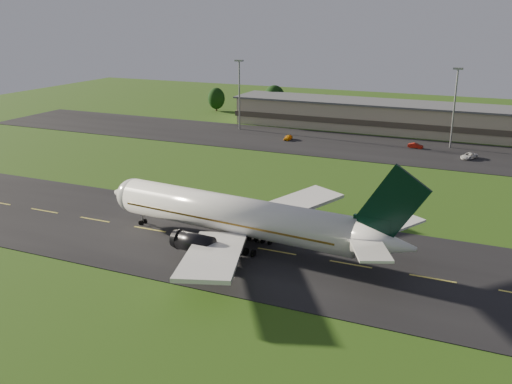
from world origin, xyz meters
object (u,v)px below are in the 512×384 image
at_px(service_vehicle_a, 288,137).
at_px(service_vehicle_b, 416,146).
at_px(terminal, 463,122).
at_px(airliner, 239,216).
at_px(service_vehicle_c, 469,156).
at_px(light_mast_west, 239,86).
at_px(light_mast_centre, 455,98).

distance_m(service_vehicle_a, service_vehicle_b, 33.65).
distance_m(terminal, service_vehicle_b, 22.69).
bearing_deg(airliner, service_vehicle_a, 110.12).
bearing_deg(terminal, service_vehicle_a, -150.52).
xyz_separation_m(terminal, service_vehicle_c, (3.91, -26.50, -3.21)).
distance_m(terminal, service_vehicle_c, 26.98).
bearing_deg(service_vehicle_a, terminal, 28.15).
distance_m(airliner, terminal, 99.09).
xyz_separation_m(airliner, light_mast_west, (-37.90, 80.08, 8.08)).
height_order(terminal, light_mast_west, light_mast_west).
bearing_deg(airliner, light_mast_centre, 79.61).
bearing_deg(service_vehicle_b, terminal, -17.29).
bearing_deg(light_mast_centre, airliner, -105.43).
bearing_deg(light_mast_centre, terminal, 85.05).
xyz_separation_m(service_vehicle_a, service_vehicle_b, (33.43, 3.90, -0.03)).
distance_m(terminal, light_mast_west, 64.10).
distance_m(light_mast_centre, service_vehicle_c, 16.66).
bearing_deg(terminal, light_mast_centre, -94.95).
distance_m(service_vehicle_a, service_vehicle_c, 46.87).
height_order(light_mast_centre, service_vehicle_c, light_mast_centre).
xyz_separation_m(light_mast_centre, service_vehicle_a, (-41.51, -8.07, -11.98)).
bearing_deg(airliner, terminal, 81.32).
bearing_deg(service_vehicle_c, terminal, 125.60).
bearing_deg(light_mast_centre, service_vehicle_c, -62.77).
bearing_deg(terminal, airliner, -103.72).
relative_size(airliner, light_mast_west, 2.52).
relative_size(light_mast_centre, service_vehicle_a, 5.26).
height_order(service_vehicle_a, service_vehicle_b, service_vehicle_a).
height_order(service_vehicle_b, service_vehicle_c, service_vehicle_c).
height_order(light_mast_west, service_vehicle_c, light_mast_west).
bearing_deg(service_vehicle_b, light_mast_west, 93.09).
distance_m(light_mast_west, service_vehicle_a, 23.47).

